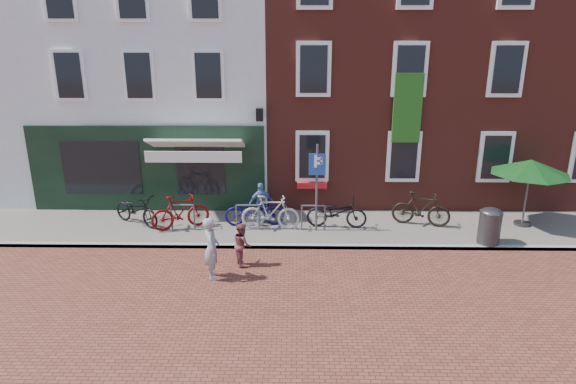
{
  "coord_description": "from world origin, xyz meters",
  "views": [
    {
      "loc": [
        -0.04,
        -13.27,
        6.07
      ],
      "look_at": [
        -0.27,
        1.3,
        1.3
      ],
      "focal_mm": 31.61,
      "sensor_mm": 36.0,
      "label": 1
    }
  ],
  "objects_px": {
    "boy": "(242,244)",
    "woman": "(212,248)",
    "parasol": "(531,164)",
    "bicycle_2": "(255,211)",
    "cafe_person": "(261,203)",
    "bicycle_0": "(136,210)",
    "litter_bin": "(490,224)",
    "bicycle_1": "(180,212)",
    "bicycle_3": "(271,212)",
    "bicycle_4": "(337,212)",
    "parking_sign": "(317,177)",
    "bicycle_5": "(421,209)"
  },
  "relations": [
    {
      "from": "parking_sign",
      "to": "bicycle_2",
      "type": "relative_size",
      "value": 1.46
    },
    {
      "from": "cafe_person",
      "to": "bicycle_0",
      "type": "height_order",
      "value": "cafe_person"
    },
    {
      "from": "bicycle_1",
      "to": "bicycle_4",
      "type": "relative_size",
      "value": 0.97
    },
    {
      "from": "boy",
      "to": "bicycle_2",
      "type": "height_order",
      "value": "boy"
    },
    {
      "from": "boy",
      "to": "woman",
      "type": "bearing_deg",
      "value": 118.41
    },
    {
      "from": "bicycle_3",
      "to": "bicycle_2",
      "type": "bearing_deg",
      "value": 61.31
    },
    {
      "from": "cafe_person",
      "to": "bicycle_1",
      "type": "bearing_deg",
      "value": -5.15
    },
    {
      "from": "parking_sign",
      "to": "parasol",
      "type": "relative_size",
      "value": 1.13
    },
    {
      "from": "woman",
      "to": "bicycle_3",
      "type": "xyz_separation_m",
      "value": [
        1.32,
        3.04,
        -0.17
      ]
    },
    {
      "from": "bicycle_0",
      "to": "bicycle_1",
      "type": "height_order",
      "value": "bicycle_1"
    },
    {
      "from": "bicycle_2",
      "to": "bicycle_5",
      "type": "xyz_separation_m",
      "value": [
        5.21,
        0.08,
        0.05
      ]
    },
    {
      "from": "parasol",
      "to": "bicycle_2",
      "type": "xyz_separation_m",
      "value": [
        -8.45,
        -0.16,
        -1.49
      ]
    },
    {
      "from": "bicycle_4",
      "to": "bicycle_2",
      "type": "bearing_deg",
      "value": 91.85
    },
    {
      "from": "bicycle_2",
      "to": "bicycle_5",
      "type": "distance_m",
      "value": 5.21
    },
    {
      "from": "cafe_person",
      "to": "bicycle_0",
      "type": "distance_m",
      "value": 3.93
    },
    {
      "from": "litter_bin",
      "to": "bicycle_3",
      "type": "height_order",
      "value": "litter_bin"
    },
    {
      "from": "litter_bin",
      "to": "bicycle_5",
      "type": "xyz_separation_m",
      "value": [
        -1.64,
        1.37,
        -0.05
      ]
    },
    {
      "from": "cafe_person",
      "to": "bicycle_3",
      "type": "xyz_separation_m",
      "value": [
        0.32,
        -0.53,
        -0.12
      ]
    },
    {
      "from": "bicycle_2",
      "to": "bicycle_4",
      "type": "bearing_deg",
      "value": -97.68
    },
    {
      "from": "parking_sign",
      "to": "bicycle_3",
      "type": "distance_m",
      "value": 1.83
    },
    {
      "from": "bicycle_0",
      "to": "bicycle_1",
      "type": "bearing_deg",
      "value": -70.61
    },
    {
      "from": "bicycle_2",
      "to": "bicycle_4",
      "type": "height_order",
      "value": "same"
    },
    {
      "from": "parasol",
      "to": "boy",
      "type": "bearing_deg",
      "value": -162.35
    },
    {
      "from": "woman",
      "to": "bicycle_4",
      "type": "xyz_separation_m",
      "value": [
        3.37,
        3.21,
        -0.22
      ]
    },
    {
      "from": "boy",
      "to": "bicycle_1",
      "type": "relative_size",
      "value": 0.65
    },
    {
      "from": "cafe_person",
      "to": "bicycle_5",
      "type": "xyz_separation_m",
      "value": [
        5.02,
        -0.15,
        -0.12
      ]
    },
    {
      "from": "litter_bin",
      "to": "bicycle_4",
      "type": "bearing_deg",
      "value": 164.9
    },
    {
      "from": "parking_sign",
      "to": "bicycle_4",
      "type": "bearing_deg",
      "value": 22.56
    },
    {
      "from": "bicycle_1",
      "to": "parasol",
      "type": "bearing_deg",
      "value": -111.45
    },
    {
      "from": "cafe_person",
      "to": "bicycle_5",
      "type": "height_order",
      "value": "cafe_person"
    },
    {
      "from": "cafe_person",
      "to": "parasol",
      "type": "bearing_deg",
      "value": 162.11
    },
    {
      "from": "parasol",
      "to": "litter_bin",
      "type": "bearing_deg",
      "value": -137.81
    },
    {
      "from": "boy",
      "to": "bicycle_1",
      "type": "bearing_deg",
      "value": 23.27
    },
    {
      "from": "bicycle_0",
      "to": "bicycle_2",
      "type": "distance_m",
      "value": 3.72
    },
    {
      "from": "parking_sign",
      "to": "bicycle_5",
      "type": "distance_m",
      "value": 3.53
    },
    {
      "from": "woman",
      "to": "litter_bin",
      "type": "bearing_deg",
      "value": -86.04
    },
    {
      "from": "woman",
      "to": "bicycle_2",
      "type": "relative_size",
      "value": 0.87
    },
    {
      "from": "parasol",
      "to": "bicycle_4",
      "type": "xyz_separation_m",
      "value": [
        -5.89,
        -0.29,
        -1.49
      ]
    },
    {
      "from": "parasol",
      "to": "bicycle_0",
      "type": "distance_m",
      "value": 12.27
    },
    {
      "from": "bicycle_0",
      "to": "bicycle_4",
      "type": "distance_m",
      "value": 6.29
    },
    {
      "from": "litter_bin",
      "to": "bicycle_1",
      "type": "relative_size",
      "value": 0.64
    },
    {
      "from": "boy",
      "to": "bicycle_0",
      "type": "distance_m",
      "value": 4.43
    },
    {
      "from": "parking_sign",
      "to": "parasol",
      "type": "xyz_separation_m",
      "value": [
        6.54,
        0.56,
        0.26
      ]
    },
    {
      "from": "parking_sign",
      "to": "cafe_person",
      "type": "distance_m",
      "value": 2.11
    },
    {
      "from": "bicycle_0",
      "to": "bicycle_5",
      "type": "height_order",
      "value": "bicycle_5"
    },
    {
      "from": "bicycle_1",
      "to": "bicycle_3",
      "type": "bearing_deg",
      "value": -113.91
    },
    {
      "from": "parasol",
      "to": "boy",
      "type": "distance_m",
      "value": 9.12
    },
    {
      "from": "cafe_person",
      "to": "bicycle_0",
      "type": "bearing_deg",
      "value": -14.34
    },
    {
      "from": "bicycle_0",
      "to": "bicycle_3",
      "type": "height_order",
      "value": "bicycle_3"
    },
    {
      "from": "woman",
      "to": "bicycle_1",
      "type": "xyz_separation_m",
      "value": [
        -1.46,
        3.04,
        -0.17
      ]
    }
  ]
}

